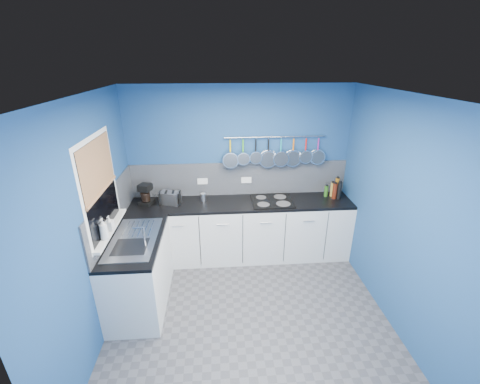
{
  "coord_description": "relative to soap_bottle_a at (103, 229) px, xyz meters",
  "views": [
    {
      "loc": [
        -0.33,
        -2.88,
        2.81
      ],
      "look_at": [
        -0.05,
        0.75,
        1.25
      ],
      "focal_mm": 23.53,
      "sensor_mm": 36.0,
      "label": 1
    }
  ],
  "objects": [
    {
      "name": "backsplash_back",
      "position": [
        1.53,
        1.42,
        -0.02
      ],
      "size": [
        3.2,
        0.02,
        0.5
      ],
      "primitive_type": "cube",
      "color": "slate",
      "rests_on": "wall_back"
    },
    {
      "name": "socket_right",
      "position": [
        1.63,
        1.4,
        -0.04
      ],
      "size": [
        0.15,
        0.01,
        0.09
      ],
      "primitive_type": "cube",
      "color": "white",
      "rests_on": "backsplash_back"
    },
    {
      "name": "toaster",
      "position": [
        0.53,
        1.15,
        -0.18
      ],
      "size": [
        0.31,
        0.24,
        0.18
      ],
      "primitive_type": "cube",
      "rotation": [
        0.0,
        0.0,
        -0.34
      ],
      "color": "silver",
      "rests_on": "worktop_back"
    },
    {
      "name": "pan_0",
      "position": [
        1.4,
        1.37,
        0.4
      ],
      "size": [
        0.23,
        0.11,
        0.42
      ],
      "primitive_type": null,
      "color": "silver",
      "rests_on": "pot_rail"
    },
    {
      "name": "pan_3",
      "position": [
        1.94,
        1.37,
        0.39
      ],
      "size": [
        0.26,
        0.06,
        0.45
      ],
      "primitive_type": null,
      "color": "silver",
      "rests_on": "pot_rail"
    },
    {
      "name": "condiment_2",
      "position": [
        2.81,
        1.24,
        -0.19
      ],
      "size": [
        0.06,
        0.06,
        0.17
      ],
      "primitive_type": "cylinder",
      "color": "#265919",
      "rests_on": "worktop_back"
    },
    {
      "name": "socket_left",
      "position": [
        0.98,
        1.4,
        -0.04
      ],
      "size": [
        0.15,
        0.01,
        0.09
      ],
      "primitive_type": "cube",
      "color": "white",
      "rests_on": "backsplash_back"
    },
    {
      "name": "condiment_4",
      "position": [
        2.9,
        1.15,
        -0.15
      ],
      "size": [
        0.07,
        0.07,
        0.23
      ],
      "primitive_type": "cylinder",
      "color": "#4C190C",
      "rests_on": "worktop_back"
    },
    {
      "name": "condiment_3",
      "position": [
        2.97,
        1.14,
        -0.14
      ],
      "size": [
        0.06,
        0.06,
        0.25
      ],
      "primitive_type": "cylinder",
      "color": "black",
      "rests_on": "worktop_back"
    },
    {
      "name": "pan_4",
      "position": [
        2.12,
        1.37,
        0.4
      ],
      "size": [
        0.23,
        0.09,
        0.42
      ],
      "primitive_type": null,
      "color": "silver",
      "rests_on": "pot_rail"
    },
    {
      "name": "floor",
      "position": [
        1.53,
        -0.07,
        -1.18
      ],
      "size": [
        3.2,
        3.0,
        0.02
      ],
      "primitive_type": "cube",
      "color": "#47474C",
      "rests_on": "ground"
    },
    {
      "name": "pot_rail",
      "position": [
        2.03,
        1.38,
        0.61
      ],
      "size": [
        1.45,
        0.02,
        0.02
      ],
      "primitive_type": "cylinder",
      "rotation": [
        0.0,
        1.57,
        0.0
      ],
      "color": "silver",
      "rests_on": "wall_back"
    },
    {
      "name": "soap_bottle_b",
      "position": [
        0.0,
        0.19,
        -0.03
      ],
      "size": [
        0.08,
        0.09,
        0.17
      ],
      "primitive_type": "imported",
      "rotation": [
        0.0,
        0.0,
        -0.09
      ],
      "color": "white",
      "rests_on": "window_sill"
    },
    {
      "name": "worktop_left",
      "position": [
        0.23,
        0.23,
        -0.29
      ],
      "size": [
        0.6,
        1.2,
        0.04
      ],
      "primitive_type": "cube",
      "color": "black",
      "rests_on": "cabinet_run_left"
    },
    {
      "name": "pan_7",
      "position": [
        2.67,
        1.37,
        0.4
      ],
      "size": [
        0.22,
        0.07,
        0.41
      ],
      "primitive_type": null,
      "color": "silver",
      "rests_on": "pot_rail"
    },
    {
      "name": "paper_towel",
      "position": [
        0.18,
        1.19,
        -0.15
      ],
      "size": [
        0.11,
        0.11,
        0.24
      ],
      "primitive_type": "cylinder",
      "rotation": [
        0.0,
        0.0,
        0.05
      ],
      "color": "white",
      "rests_on": "worktop_back"
    },
    {
      "name": "hob",
      "position": [
        1.98,
        1.12,
        -0.26
      ],
      "size": [
        0.59,
        0.52,
        0.01
      ],
      "primitive_type": "cube",
      "color": "black",
      "rests_on": "worktop_back"
    },
    {
      "name": "pan_2",
      "position": [
        1.76,
        1.37,
        0.42
      ],
      "size": [
        0.19,
        0.08,
        0.38
      ],
      "primitive_type": null,
      "color": "silver",
      "rests_on": "pot_rail"
    },
    {
      "name": "backsplash_left",
      "position": [
        -0.06,
        0.53,
        -0.02
      ],
      "size": [
        0.02,
        1.8,
        0.5
      ],
      "primitive_type": "cube",
      "color": "slate",
      "rests_on": "wall_left"
    },
    {
      "name": "pan_1",
      "position": [
        1.58,
        1.37,
        0.42
      ],
      "size": [
        0.19,
        0.12,
        0.38
      ],
      "primitive_type": null,
      "color": "silver",
      "rests_on": "pot_rail"
    },
    {
      "name": "sink_unit",
      "position": [
        0.23,
        0.23,
        -0.27
      ],
      "size": [
        0.5,
        0.95,
        0.01
      ],
      "primitive_type": "cube",
      "color": "silver",
      "rests_on": "worktop_left"
    },
    {
      "name": "cabinet_run_left",
      "position": [
        0.23,
        0.23,
        -0.74
      ],
      "size": [
        0.6,
        1.2,
        0.86
      ],
      "primitive_type": "cube",
      "color": "silver",
      "rests_on": "ground"
    },
    {
      "name": "wall_right",
      "position": [
        3.14,
        -0.07,
        0.08
      ],
      "size": [
        0.02,
        3.0,
        2.5
      ],
      "primitive_type": "cube",
      "color": "navy",
      "rests_on": "ground"
    },
    {
      "name": "mixer_tap",
      "position": [
        0.39,
        0.05,
        -0.14
      ],
      "size": [
        0.12,
        0.08,
        0.26
      ],
      "primitive_type": null,
      "color": "silver",
      "rests_on": "worktop_left"
    },
    {
      "name": "canister",
      "position": [
        0.99,
        1.21,
        -0.21
      ],
      "size": [
        0.09,
        0.09,
        0.12
      ],
      "primitive_type": "cylinder",
      "rotation": [
        0.0,
        0.0,
        0.05
      ],
      "color": "silver",
      "rests_on": "worktop_back"
    },
    {
      "name": "condiment_1",
      "position": [
        2.91,
        1.24,
        -0.16
      ],
      "size": [
        0.07,
        0.07,
        0.21
      ],
      "primitive_type": "cylinder",
      "color": "olive",
      "rests_on": "worktop_back"
    },
    {
      "name": "wall_back",
      "position": [
        1.53,
        1.44,
        0.08
      ],
      "size": [
        3.2,
        0.02,
        2.5
      ],
      "primitive_type": "cube",
      "color": "navy",
      "rests_on": "ground"
    },
    {
      "name": "coffee_maker",
      "position": [
        0.19,
        1.16,
        -0.12
      ],
      "size": [
        0.22,
        0.23,
        0.3
      ],
      "primitive_type": null,
      "rotation": [
        0.0,
        0.0,
        -0.34
      ],
      "color": "black",
      "rests_on": "worktop_back"
    },
    {
      "name": "bamboo_blind",
      "position": [
        -0.03,
        0.23,
        0.61
      ],
      "size": [
        0.01,
        0.9,
        0.55
      ],
      "primitive_type": "cube",
      "color": "#976443",
      "rests_on": "wall_left"
    },
    {
      "name": "ceiling",
      "position": [
        1.53,
        -0.07,
        1.34
      ],
      "size": [
        3.2,
        3.0,
        0.02
      ],
      "primitive_type": "cube",
      "color": "white",
      "rests_on": "ground"
    },
    {
      "name": "wall_left",
      "position": [
        -0.08,
        -0.07,
        0.08
      ],
      "size": [
        0.02,
        3.0,
        2.5
      ],
      "primitive_type": "cube",
      "color": "navy",
      "rests_on": "ground"
    },
    {
      "name": "soap_bottle_a",
      "position": [
        0.0,
        0.0,
        0.0
      ],
      "size": [
        0.09,
        0.09,
        0.24
      ],
      "primitive_type": "imported",
      "rotation": [
        0.0,
        0.0,
        -0.0
      ],
      "color": "white",
      "rests_on": "window_sill"
    },
    {
      "name": "condiment_0",
      "position": [
        2.97,
        1.24,
        -0.13
      ],
      "size": [
        0.06,
        0.06,
        0.28
      ],
      "primitive_type": "cylinder",
      "color": "#8C5914",
      "rests_on": "worktop_back"
    },
    {
      "name": "wall_front",
      "position": [
        1.53,
        -1.58,
        0.08
      ],
      "size": [
        3.2,
        0.02,
        2.5
      ],
      "primitive_type": "cube",
      "color": "navy",
      "rests_on": "ground"
    },
    {
      "name": "window_glass",
      "position": [
        -0.04,
        0.23,
        0.38
      ],
      "size": [
        0.01,
        0.9,
        1.0
      ],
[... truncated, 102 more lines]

